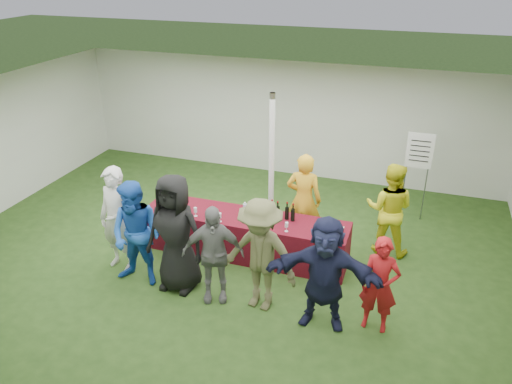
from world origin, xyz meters
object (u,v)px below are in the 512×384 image
(staff_pourer, at_px, (304,200))
(customer_2, at_px, (176,234))
(customer_4, at_px, (260,256))
(wine_list_sign, at_px, (419,157))
(customer_3, at_px, (213,254))
(customer_5, at_px, (325,273))
(customer_6, at_px, (380,285))
(customer_1, at_px, (137,235))
(dump_bucket, at_px, (333,233))
(customer_0, at_px, (117,220))
(serving_table, at_px, (245,235))
(staff_back, at_px, (389,209))

(staff_pourer, distance_m, customer_2, 2.48)
(customer_2, xyz_separation_m, customer_4, (1.39, -0.06, -0.07))
(wine_list_sign, relative_size, customer_3, 1.13)
(customer_3, bearing_deg, customer_5, -20.24)
(staff_pourer, relative_size, customer_6, 1.21)
(customer_1, distance_m, customer_2, 0.64)
(staff_pourer, xyz_separation_m, customer_1, (-2.18, -2.03, 0.01))
(staff_pourer, xyz_separation_m, customer_4, (-0.16, -2.00, 0.02))
(dump_bucket, distance_m, customer_0, 3.52)
(staff_pourer, height_order, customer_3, staff_pourer)
(wine_list_sign, bearing_deg, customer_5, -105.81)
(dump_bucket, distance_m, customer_1, 3.10)
(customer_3, height_order, customer_5, customer_5)
(dump_bucket, height_order, customer_0, customer_0)
(dump_bucket, height_order, customer_5, customer_5)
(staff_pourer, bearing_deg, customer_3, 66.04)
(customer_4, distance_m, customer_6, 1.72)
(wine_list_sign, bearing_deg, dump_bucket, -114.23)
(customer_0, xyz_separation_m, customer_3, (1.82, -0.29, -0.12))
(serving_table, height_order, wine_list_sign, wine_list_sign)
(wine_list_sign, bearing_deg, serving_table, -139.49)
(wine_list_sign, distance_m, customer_4, 4.16)
(staff_pourer, relative_size, customer_4, 0.98)
(wine_list_sign, bearing_deg, customer_1, -137.85)
(staff_back, relative_size, customer_5, 0.98)
(serving_table, relative_size, customer_3, 2.26)
(customer_1, bearing_deg, customer_3, 1.54)
(customer_1, bearing_deg, customer_6, 3.31)
(customer_1, height_order, customer_5, customer_1)
(staff_back, bearing_deg, customer_0, 28.79)
(customer_5, bearing_deg, wine_list_sign, 70.55)
(staff_pourer, bearing_deg, customer_2, 51.03)
(customer_2, distance_m, customer_6, 3.11)
(dump_bucket, xyz_separation_m, customer_5, (0.10, -1.16, 0.02))
(staff_back, bearing_deg, customer_1, 35.24)
(customer_0, relative_size, customer_2, 0.94)
(dump_bucket, distance_m, customer_3, 1.95)
(serving_table, height_order, staff_pourer, staff_pourer)
(dump_bucket, xyz_separation_m, staff_back, (0.77, 1.11, 0.01))
(customer_3, relative_size, customer_4, 0.89)
(customer_3, bearing_deg, customer_4, -15.66)
(serving_table, xyz_separation_m, customer_2, (-0.69, -1.24, 0.59))
(wine_list_sign, relative_size, customer_5, 1.04)
(customer_1, height_order, customer_6, customer_1)
(serving_table, xyz_separation_m, customer_5, (1.67, -1.38, 0.49))
(serving_table, relative_size, customer_1, 2.04)
(wine_list_sign, bearing_deg, customer_2, -133.73)
(customer_3, bearing_deg, customer_2, 152.66)
(customer_4, xyz_separation_m, customer_5, (0.97, -0.08, -0.03))
(wine_list_sign, height_order, customer_4, wine_list_sign)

